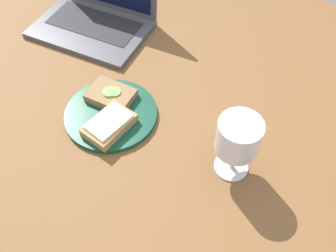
{
  "coord_description": "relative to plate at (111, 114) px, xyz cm",
  "views": [
    {
      "loc": [
        27.89,
        -40.68,
        69.37
      ],
      "look_at": [
        7.54,
        2.39,
        8.0
      ],
      "focal_mm": 40.0,
      "sensor_mm": 36.0,
      "label": 1
    }
  ],
  "objects": [
    {
      "name": "wine_glass",
      "position": [
        29.43,
        -1.27,
        9.32
      ],
      "size": [
        8.47,
        8.47,
        14.26
      ],
      "color": "white",
      "rests_on": "wooden_table"
    },
    {
      "name": "wooden_table",
      "position": [
        7.17,
        -3.03,
        -2.08
      ],
      "size": [
        140.0,
        140.0,
        3.0
      ],
      "primitive_type": "cube",
      "color": "brown",
      "rests_on": "ground"
    },
    {
      "name": "sandwich_with_cucumber",
      "position": [
        -2.11,
        3.9,
        1.61
      ],
      "size": [
        10.53,
        7.78,
        2.39
      ],
      "color": "#937047",
      "rests_on": "plate"
    },
    {
      "name": "laptop",
      "position": [
        -20.69,
        27.97,
        3.8
      ],
      "size": [
        30.92,
        23.11,
        20.75
      ],
      "color": "#4C4C51",
      "rests_on": "wooden_table"
    },
    {
      "name": "plate",
      "position": [
        0.0,
        0.0,
        0.0
      ],
      "size": [
        21.12,
        21.12,
        1.16
      ],
      "primitive_type": "cylinder",
      "color": "#144733",
      "rests_on": "wooden_table"
    },
    {
      "name": "sandwich_with_cheese",
      "position": [
        2.12,
        -3.9,
        1.85
      ],
      "size": [
        9.35,
        12.23,
        2.69
      ],
      "color": "#A88456",
      "rests_on": "plate"
    }
  ]
}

